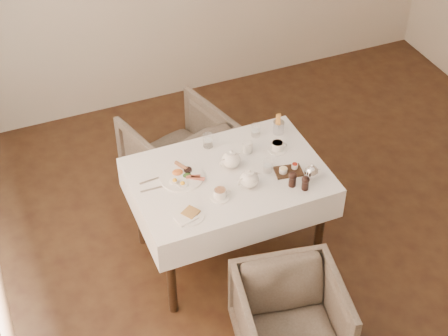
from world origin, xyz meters
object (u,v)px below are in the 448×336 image
table (228,187)px  armchair_near (290,320)px  armchair_far (179,153)px  teapot_centre (231,159)px  breakfast_plate (182,176)px

table → armchair_near: size_ratio=1.96×
table → armchair_near: 0.97m
armchair_near → armchair_far: size_ratio=0.90×
table → teapot_centre: 0.20m
armchair_near → armchair_far: bearing=103.5°
table → breakfast_plate: bearing=163.3°
armchair_near → breakfast_plate: bearing=118.1°
armchair_near → teapot_centre: 1.11m
breakfast_plate → teapot_centre: size_ratio=1.69×
teapot_centre → armchair_far: bearing=86.2°
table → armchair_far: (-0.07, 0.83, -0.31)m
table → breakfast_plate: 0.33m
table → armchair_far: table is taller
table → breakfast_plate: size_ratio=4.36×
table → teapot_centre: bearing=54.1°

